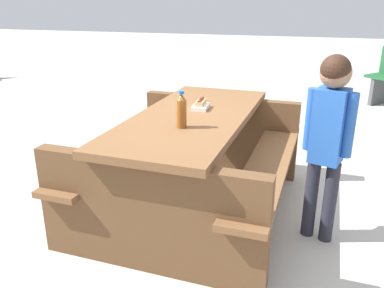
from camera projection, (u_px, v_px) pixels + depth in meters
ground_plane at (192, 207)px, 3.10m from camera, size 30.00×30.00×0.00m
picnic_table at (192, 154)px, 2.95m from camera, size 1.86×1.48×0.75m
soda_bottle at (181, 111)px, 2.52m from camera, size 0.07×0.07×0.24m
hotdog_tray at (201, 105)px, 2.98m from camera, size 0.19×0.12×0.08m
child_in_coat at (329, 127)px, 2.46m from camera, size 0.22×0.29×1.23m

